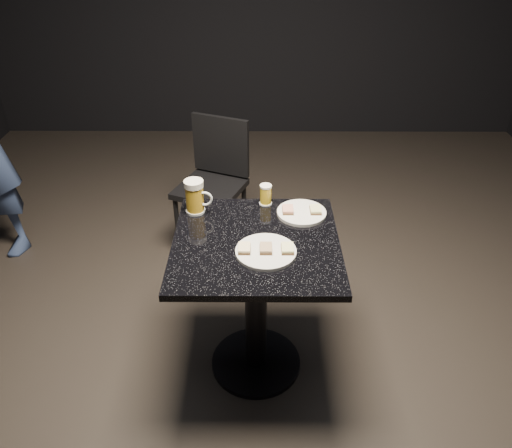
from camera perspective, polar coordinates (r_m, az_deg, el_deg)
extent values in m
plane|color=black|center=(2.59, 0.00, -15.63)|extent=(6.00, 6.00, 0.00)
cylinder|color=silver|center=(2.01, 1.13, -3.17)|extent=(0.25, 0.25, 0.01)
cylinder|color=silver|center=(2.27, 5.23, 1.30)|extent=(0.22, 0.22, 0.01)
cylinder|color=black|center=(2.58, 0.00, -15.45)|extent=(0.44, 0.44, 0.03)
cylinder|color=black|center=(2.33, 0.00, -9.56)|extent=(0.10, 0.10, 0.69)
cube|color=black|center=(2.10, 0.00, -2.24)|extent=(0.70, 0.70, 0.03)
cylinder|color=silver|center=(2.30, -6.91, 1.55)|extent=(0.09, 0.09, 0.01)
cylinder|color=gold|center=(2.27, -7.02, 2.95)|extent=(0.08, 0.08, 0.12)
cylinder|color=silver|center=(2.23, -7.15, 4.59)|extent=(0.09, 0.09, 0.03)
torus|color=white|center=(2.25, -5.90, 2.88)|extent=(0.07, 0.01, 0.07)
cylinder|color=silver|center=(2.34, 1.11, 2.41)|extent=(0.06, 0.06, 0.01)
cylinder|color=yellow|center=(2.32, 1.12, 3.34)|extent=(0.05, 0.05, 0.08)
cylinder|color=white|center=(2.30, 1.13, 4.34)|extent=(0.06, 0.06, 0.01)
cube|color=black|center=(3.10, -5.29, 4.03)|extent=(0.49, 0.49, 0.04)
cylinder|color=black|center=(3.18, -8.92, -0.46)|extent=(0.03, 0.03, 0.43)
cylinder|color=black|center=(3.05, -3.76, -1.72)|extent=(0.03, 0.03, 0.43)
cylinder|color=black|center=(3.41, -6.26, 2.25)|extent=(0.03, 0.03, 0.43)
cylinder|color=black|center=(3.29, -1.36, 1.18)|extent=(0.03, 0.03, 0.43)
cube|color=black|center=(3.14, -4.05, 8.96)|extent=(0.36, 0.17, 0.37)
cube|color=#4C3521|center=(2.01, -1.34, -2.89)|extent=(0.05, 0.07, 0.01)
cube|color=beige|center=(2.00, -1.34, -2.67)|extent=(0.05, 0.07, 0.01)
cube|color=#4C3521|center=(2.01, 1.14, -2.90)|extent=(0.05, 0.07, 0.01)
cube|color=#8C7251|center=(2.00, 1.14, -2.68)|extent=(0.05, 0.07, 0.01)
cube|color=#4C3521|center=(2.01, 3.61, -2.90)|extent=(0.05, 0.07, 0.01)
cube|color=#D1D184|center=(2.01, 3.62, -2.68)|extent=(0.05, 0.07, 0.01)
cube|color=#4C3521|center=(2.26, 3.66, 1.56)|extent=(0.05, 0.07, 0.01)
cube|color=tan|center=(2.26, 3.67, 1.77)|extent=(0.05, 0.07, 0.01)
cube|color=#4C3521|center=(2.27, 6.81, 1.55)|extent=(0.05, 0.07, 0.01)
cube|color=#D1D184|center=(2.27, 6.83, 1.75)|extent=(0.05, 0.07, 0.01)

